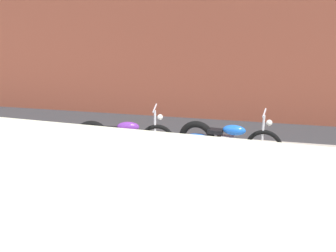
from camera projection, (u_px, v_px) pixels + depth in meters
name	position (u px, v px, depth m)	size (l,w,h in m)	color
ground_plane	(166.00, 212.00, 5.23)	(80.00, 80.00, 0.00)	#2D2D30
sidewalk_slab	(186.00, 165.00, 6.86)	(36.00, 3.50, 0.01)	#9E998E
brick_building_wall	(210.00, 14.00, 9.26)	(36.00, 0.50, 5.44)	brown
motorcycle_purple	(117.00, 137.00, 7.17)	(2.00, 0.60, 1.03)	black
motorcycle_blue	(221.00, 140.00, 7.03)	(2.00, 0.60, 1.03)	black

